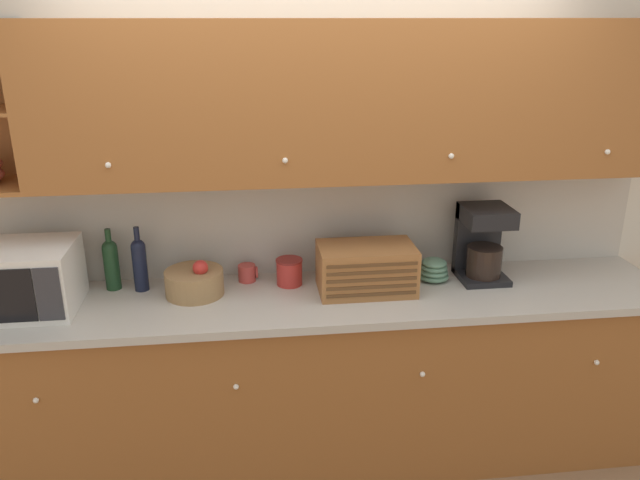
% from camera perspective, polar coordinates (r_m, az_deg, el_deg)
% --- Properties ---
extents(ground_plane, '(24.00, 24.00, 0.00)m').
position_cam_1_polar(ground_plane, '(3.86, -0.41, -15.91)').
color(ground_plane, '#896647').
extents(wall_back, '(5.90, 0.06, 2.60)m').
position_cam_1_polar(wall_back, '(3.30, -0.53, 3.04)').
color(wall_back, beige).
rests_on(wall_back, ground_plane).
extents(counter_unit, '(3.52, 0.66, 0.95)m').
position_cam_1_polar(counter_unit, '(3.33, 0.20, -12.39)').
color(counter_unit, '#935628').
rests_on(counter_unit, ground_plane).
extents(backsplash_panel, '(3.50, 0.01, 0.56)m').
position_cam_1_polar(backsplash_panel, '(3.29, -0.45, 1.71)').
color(backsplash_panel, '#B7B2A8').
rests_on(backsplash_panel, counter_unit).
extents(upper_cabinets, '(3.50, 0.38, 0.73)m').
position_cam_1_polar(upper_cabinets, '(3.01, 3.18, 12.56)').
color(upper_cabinets, '#935628').
rests_on(upper_cabinets, backsplash_panel).
extents(microwave, '(0.49, 0.40, 0.31)m').
position_cam_1_polar(microwave, '(3.20, -25.69, -3.22)').
color(microwave, silver).
rests_on(microwave, counter_unit).
extents(second_wine_bottle, '(0.08, 0.08, 0.32)m').
position_cam_1_polar(second_wine_bottle, '(3.28, -18.55, -1.93)').
color(second_wine_bottle, '#19381E').
rests_on(second_wine_bottle, counter_unit).
extents(wine_bottle, '(0.07, 0.07, 0.33)m').
position_cam_1_polar(wine_bottle, '(3.22, -16.17, -1.96)').
color(wine_bottle, black).
rests_on(wine_bottle, counter_unit).
extents(fruit_basket, '(0.29, 0.29, 0.19)m').
position_cam_1_polar(fruit_basket, '(3.14, -11.39, -3.77)').
color(fruit_basket, '#937047').
rests_on(fruit_basket, counter_unit).
extents(mug, '(0.10, 0.09, 0.09)m').
position_cam_1_polar(mug, '(3.26, -6.65, -3.01)').
color(mug, '#B73D38').
rests_on(mug, counter_unit).
extents(storage_canister, '(0.14, 0.14, 0.14)m').
position_cam_1_polar(storage_canister, '(3.19, -2.82, -2.92)').
color(storage_canister, '#B22D28').
rests_on(storage_canister, counter_unit).
extents(bread_box, '(0.48, 0.29, 0.24)m').
position_cam_1_polar(bread_box, '(3.11, 4.24, -2.61)').
color(bread_box, '#996033').
rests_on(bread_box, counter_unit).
extents(bowl_stack_on_counter, '(0.16, 0.16, 0.12)m').
position_cam_1_polar(bowl_stack_on_counter, '(3.30, 10.36, -2.72)').
color(bowl_stack_on_counter, slate).
rests_on(bowl_stack_on_counter, counter_unit).
extents(coffee_maker, '(0.24, 0.25, 0.39)m').
position_cam_1_polar(coffee_maker, '(3.33, 14.63, -0.19)').
color(coffee_maker, black).
rests_on(coffee_maker, counter_unit).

